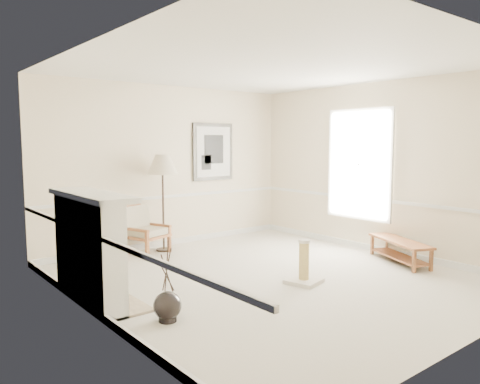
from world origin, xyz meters
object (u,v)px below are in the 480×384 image
floor_lamp (163,167)px  scratching_post (304,269)px  bench (400,247)px  armchair (142,227)px  floor_vase (167,307)px

floor_lamp → scratching_post: size_ratio=2.81×
floor_lamp → bench: size_ratio=1.29×
bench → scratching_post: size_ratio=2.19×
armchair → bench: armchair is taller
floor_vase → armchair: bearing=67.4°
floor_vase → armchair: (1.23, 2.97, 0.28)m
floor_lamp → floor_vase: bearing=-119.0°
floor_vase → floor_lamp: bearing=61.0°
floor_vase → floor_lamp: 3.54m
floor_lamp → scratching_post: floor_lamp is taller
armchair → floor_lamp: (0.36, -0.09, 1.02)m
armchair → floor_lamp: 1.09m
floor_vase → scratching_post: floor_vase is taller
armchair → bench: bearing=-66.3°
armchair → floor_lamp: bearing=-32.3°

